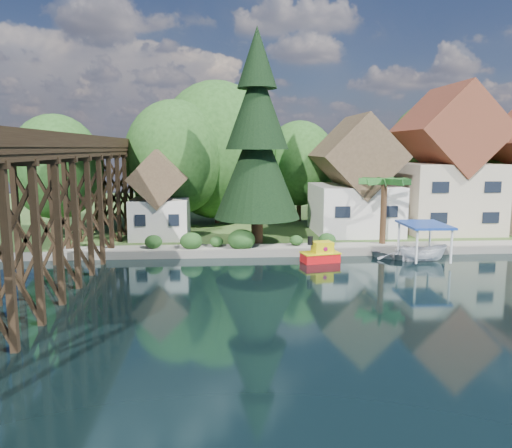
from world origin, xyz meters
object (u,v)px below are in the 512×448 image
(boat_white_a, at_px, (400,253))
(palm_tree, at_px, (384,183))
(shed, at_px, (160,201))
(tugboat, at_px, (321,254))
(house_center, at_px, (446,169))
(house_left, at_px, (355,184))
(conifer, at_px, (257,142))
(boat_canopy, at_px, (424,245))
(trestle_bridge, at_px, (71,193))

(boat_white_a, bearing_deg, palm_tree, 36.46)
(shed, distance_m, tugboat, 15.71)
(boat_white_a, bearing_deg, house_center, -8.98)
(house_left, distance_m, tugboat, 12.17)
(house_center, relative_size, boat_white_a, 3.32)
(conifer, height_order, boat_white_a, conifer)
(house_left, relative_size, boat_canopy, 2.43)
(house_center, bearing_deg, palm_tree, -141.34)
(house_center, height_order, boat_canopy, house_center)
(house_left, bearing_deg, tugboat, -117.44)
(house_left, bearing_deg, boat_white_a, -82.66)
(boat_canopy, bearing_deg, house_center, 59.31)
(conifer, bearing_deg, house_left, 27.06)
(boat_white_a, bearing_deg, trestle_bridge, 123.64)
(trestle_bridge, bearing_deg, palm_tree, 11.36)
(palm_tree, bearing_deg, trestle_bridge, -168.64)
(house_left, height_order, boat_canopy, house_left)
(house_left, xyz_separation_m, shed, (-18.00, -1.50, -1.31))
(house_center, height_order, palm_tree, house_center)
(trestle_bridge, relative_size, boat_canopy, 9.73)
(shed, relative_size, palm_tree, 1.35)
(boat_canopy, bearing_deg, shed, 156.63)
(house_center, bearing_deg, trestle_bridge, -160.51)
(house_left, distance_m, shed, 18.11)
(boat_white_a, height_order, boat_canopy, boat_canopy)
(house_left, height_order, palm_tree, house_left)
(palm_tree, xyz_separation_m, boat_white_a, (0.37, -3.17, -5.15))
(boat_canopy, bearing_deg, tugboat, 177.39)
(house_center, bearing_deg, house_left, -176.82)
(conifer, relative_size, tugboat, 5.74)
(house_center, bearing_deg, tugboat, -143.46)
(house_center, relative_size, boat_canopy, 3.06)
(tugboat, height_order, boat_canopy, boat_canopy)
(palm_tree, bearing_deg, boat_white_a, -83.37)
(shed, relative_size, conifer, 0.45)
(palm_tree, distance_m, boat_white_a, 6.06)
(house_left, relative_size, house_center, 0.79)
(house_left, xyz_separation_m, tugboat, (-5.20, -10.02, -4.53))
(trestle_bridge, height_order, house_center, house_center)
(boat_white_a, bearing_deg, house_left, 37.17)
(palm_tree, height_order, tugboat, palm_tree)
(trestle_bridge, height_order, boat_canopy, trestle_bridge)
(palm_tree, bearing_deg, tugboat, -146.54)
(trestle_bridge, height_order, house_left, house_left)
(house_left, bearing_deg, conifer, -152.94)
(shed, distance_m, conifer, 10.42)
(trestle_bridge, bearing_deg, tugboat, 2.59)
(conifer, xyz_separation_m, tugboat, (4.39, -5.12, -8.35))
(trestle_bridge, relative_size, shed, 5.63)
(boat_canopy, bearing_deg, house_left, 103.77)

